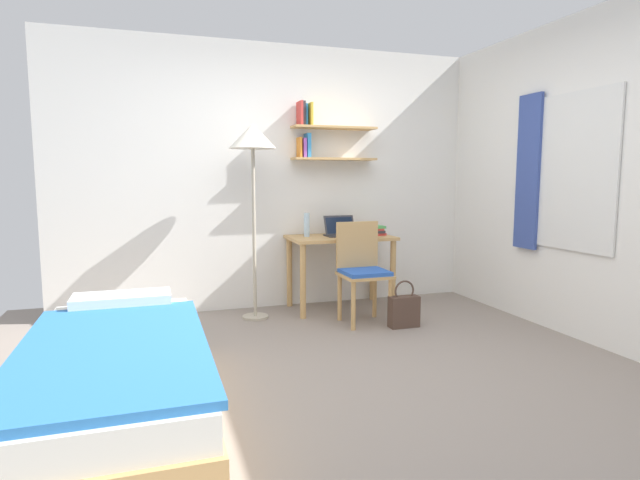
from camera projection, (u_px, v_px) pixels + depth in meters
ground_plane at (356, 375)px, 3.44m from camera, size 5.28×5.28×0.00m
wall_back at (282, 177)px, 5.20m from camera, size 4.40×0.27×2.60m
wall_right at (603, 178)px, 3.94m from camera, size 0.10×4.40×2.60m
bed at (117, 381)px, 2.73m from camera, size 0.90×2.02×0.54m
desk at (340, 250)px, 5.14m from camera, size 1.01×0.59×0.73m
desk_chair at (362, 268)px, 4.67m from camera, size 0.42×0.41×0.90m
standing_lamp at (253, 146)px, 4.65m from camera, size 0.43×0.43×1.78m
laptop at (341, 231)px, 5.14m from camera, size 0.32×0.22×0.20m
water_bottle at (307, 225)px, 5.06m from camera, size 0.06×0.06×0.23m
book_stack at (374, 230)px, 5.23m from camera, size 0.20×0.24×0.10m
handbag at (404, 310)px, 4.54m from camera, size 0.27×0.11×0.42m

